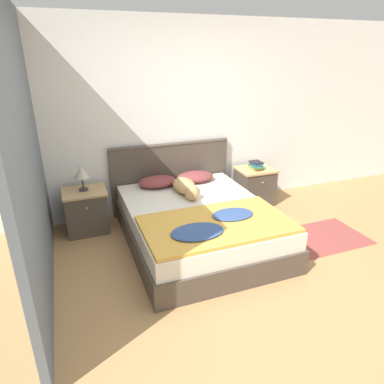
# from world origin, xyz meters

# --- Properties ---
(ground_plane) EXTENTS (16.00, 16.00, 0.00)m
(ground_plane) POSITION_xyz_m (0.00, 0.00, 0.00)
(ground_plane) COLOR tan
(wall_back) EXTENTS (9.00, 0.06, 2.55)m
(wall_back) POSITION_xyz_m (0.00, 2.13, 1.27)
(wall_back) COLOR white
(wall_back) RESTS_ON ground_plane
(wall_side_left) EXTENTS (0.06, 3.10, 2.55)m
(wall_side_left) POSITION_xyz_m (-1.72, 1.05, 1.27)
(wall_side_left) COLOR slate
(wall_side_left) RESTS_ON ground_plane
(bed) EXTENTS (1.60, 2.01, 0.47)m
(bed) POSITION_xyz_m (-0.06, 1.03, 0.23)
(bed) COLOR #4C4238
(bed) RESTS_ON ground_plane
(headboard) EXTENTS (1.68, 0.06, 0.98)m
(headboard) POSITION_xyz_m (-0.06, 2.06, 0.51)
(headboard) COLOR #4C4238
(headboard) RESTS_ON ground_plane
(nightstand_left) EXTENTS (0.52, 0.46, 0.55)m
(nightstand_left) POSITION_xyz_m (-1.26, 1.79, 0.27)
(nightstand_left) COLOR #4C4238
(nightstand_left) RESTS_ON ground_plane
(nightstand_right) EXTENTS (0.52, 0.46, 0.55)m
(nightstand_right) POSITION_xyz_m (1.14, 1.79, 0.27)
(nightstand_right) COLOR #4C4238
(nightstand_right) RESTS_ON ground_plane
(pillow_left) EXTENTS (0.51, 0.35, 0.13)m
(pillow_left) POSITION_xyz_m (-0.33, 1.81, 0.53)
(pillow_left) COLOR brown
(pillow_left) RESTS_ON bed
(pillow_right) EXTENTS (0.51, 0.35, 0.13)m
(pillow_right) POSITION_xyz_m (0.20, 1.81, 0.53)
(pillow_right) COLOR brown
(pillow_right) RESTS_ON bed
(quilt) EXTENTS (1.51, 0.89, 0.07)m
(quilt) POSITION_xyz_m (-0.07, 0.51, 0.49)
(quilt) COLOR gold
(quilt) RESTS_ON bed
(dog) EXTENTS (0.27, 0.69, 0.18)m
(dog) POSITION_xyz_m (-0.06, 1.44, 0.55)
(dog) COLOR tan
(dog) RESTS_ON bed
(book_stack) EXTENTS (0.17, 0.22, 0.11)m
(book_stack) POSITION_xyz_m (1.13, 1.78, 0.60)
(book_stack) COLOR orange
(book_stack) RESTS_ON nightstand_right
(table_lamp) EXTENTS (0.18, 0.18, 0.31)m
(table_lamp) POSITION_xyz_m (-1.26, 1.81, 0.77)
(table_lamp) COLOR #2D2D33
(table_lamp) RESTS_ON nightstand_left
(rug) EXTENTS (1.02, 0.72, 0.00)m
(rug) POSITION_xyz_m (1.42, 0.58, 0.00)
(rug) COLOR #93423D
(rug) RESTS_ON ground_plane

